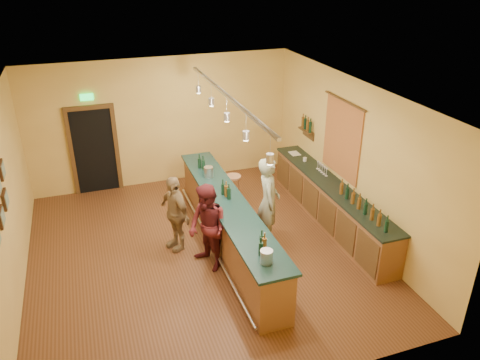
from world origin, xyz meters
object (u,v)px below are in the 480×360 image
object	(u,v)px
bar_stool	(233,181)
customer_a	(208,228)
tasting_bar	(228,221)
customer_b	(175,213)
back_counter	(331,203)
bartender	(268,202)

from	to	relation	value
bar_stool	customer_a	bearing A→B (deg)	-119.19
tasting_bar	bar_stool	distance (m)	1.79
customer_b	bar_stool	distance (m)	2.12
back_counter	customer_a	xyz separation A→B (m)	(-2.94, -0.68, 0.36)
bartender	back_counter	bearing A→B (deg)	-62.91
customer_a	customer_b	distance (m)	0.95
tasting_bar	customer_b	bearing A→B (deg)	160.87
back_counter	tasting_bar	bearing A→B (deg)	-175.67
bar_stool	tasting_bar	bearing A→B (deg)	-111.62
back_counter	bartender	xyz separation A→B (m)	(-1.58, -0.27, 0.45)
back_counter	customer_a	size ratio (longest dim) A/B	2.70
tasting_bar	bartender	world-z (taller)	bartender
back_counter	customer_b	distance (m)	3.39
back_counter	bar_stool	xyz separation A→B (m)	(-1.73, 1.49, 0.12)
back_counter	bartender	size ratio (longest dim) A/B	2.43
customer_b	bar_stool	bearing A→B (deg)	108.43
customer_b	bar_stool	size ratio (longest dim) A/B	2.10
bartender	customer_b	world-z (taller)	bartender
tasting_bar	bar_stool	bearing A→B (deg)	68.38
tasting_bar	customer_a	xyz separation A→B (m)	(-0.55, -0.50, 0.24)
bartender	customer_b	bearing A→B (deg)	94.06
back_counter	tasting_bar	world-z (taller)	tasting_bar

